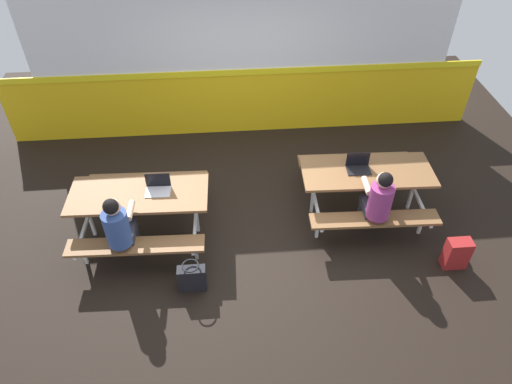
% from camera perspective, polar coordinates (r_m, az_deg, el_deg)
% --- Properties ---
extents(ground_plane, '(10.00, 10.00, 0.02)m').
position_cam_1_polar(ground_plane, '(6.62, 0.06, -4.09)').
color(ground_plane, black).
extents(accent_backdrop, '(8.00, 0.14, 2.60)m').
position_cam_1_polar(accent_backdrop, '(7.86, -1.47, 15.31)').
color(accent_backdrop, yellow).
rests_on(accent_backdrop, ground).
extents(picnic_table_left, '(1.81, 1.60, 0.74)m').
position_cam_1_polar(picnic_table_left, '(6.29, -13.99, -1.24)').
color(picnic_table_left, brown).
rests_on(picnic_table_left, ground).
extents(picnic_table_right, '(1.81, 1.60, 0.74)m').
position_cam_1_polar(picnic_table_right, '(6.63, 13.27, 1.48)').
color(picnic_table_right, brown).
rests_on(picnic_table_right, ground).
extents(student_nearer, '(0.37, 0.53, 1.21)m').
position_cam_1_polar(student_nearer, '(5.85, -16.43, -4.03)').
color(student_nearer, '#2D2D38').
rests_on(student_nearer, ground).
extents(student_further, '(0.37, 0.53, 1.21)m').
position_cam_1_polar(student_further, '(6.15, 14.71, -0.92)').
color(student_further, '#2D2D38').
rests_on(student_further, ground).
extents(laptop_silver, '(0.33, 0.23, 0.22)m').
position_cam_1_polar(laptop_silver, '(6.13, -11.92, 0.53)').
color(laptop_silver, silver).
rests_on(laptop_silver, picnic_table_left).
extents(laptop_dark, '(0.33, 0.23, 0.22)m').
position_cam_1_polar(laptop_dark, '(6.49, 12.42, 3.10)').
color(laptop_dark, black).
rests_on(laptop_dark, picnic_table_right).
extents(backpack_dark, '(0.30, 0.22, 0.44)m').
position_cam_1_polar(backpack_dark, '(6.49, 23.32, -6.91)').
color(backpack_dark, maroon).
rests_on(backpack_dark, ground).
extents(tote_bag_bright, '(0.34, 0.21, 0.43)m').
position_cam_1_polar(tote_bag_bright, '(5.80, -7.83, -10.37)').
color(tote_bag_bright, black).
rests_on(tote_bag_bright, ground).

